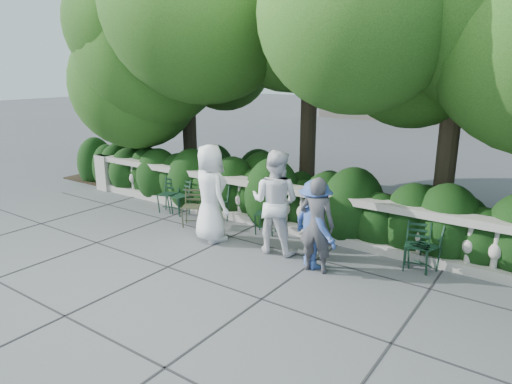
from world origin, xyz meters
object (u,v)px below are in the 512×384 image
Objects in this scene: chair_e at (417,272)px; chair_d at (264,236)px; chair_c at (166,214)px; person_older_blue at (315,225)px; chair_weathered at (191,228)px; chair_b at (213,223)px; chair_a at (175,215)px; person_woman_grey at (317,225)px; chair_f at (414,273)px; person_casual_man at (275,202)px; person_businessman at (210,193)px.

chair_d is at bearing -158.68° from chair_e.
chair_c is 1.00× the size of chair_e.
chair_c is 4.43m from person_older_blue.
chair_weathered is (1.18, -0.40, 0.00)m from chair_c.
chair_weathered is (-0.16, -0.55, 0.00)m from chair_b.
chair_a and chair_d have the same top height.
person_woman_grey reaches higher than chair_b.
chair_e and chair_weathered have the same top height.
chair_f is (-0.03, -0.08, 0.00)m from chair_e.
chair_c is 5.89m from chair_e.
chair_b is at bearing -8.21° from chair_c.
chair_c is 4.56m from person_woman_grey.
person_woman_grey is 0.17m from person_older_blue.
chair_c is at bearing 15.98° from person_older_blue.
person_woman_grey reaches higher than person_older_blue.
chair_b and chair_weathered have the same top height.
chair_d is (2.48, 0.10, 0.00)m from chair_a.
chair_d is 1.92m from person_older_blue.
chair_e is 2.77m from person_casual_man.
chair_b is 1.00× the size of chair_f.
person_woman_grey is at bearing -126.75° from chair_e.
chair_e is 0.54× the size of person_older_blue.
person_casual_man reaches higher than chair_f.
chair_b is at bearing 45.03° from chair_weathered.
person_older_blue is (4.32, -0.64, 0.78)m from chair_c.
person_businessman is 1.25× the size of person_older_blue.
chair_b is 1.00× the size of chair_c.
chair_a is 4.18m from person_older_blue.
person_businessman reaches higher than chair_weathered.
chair_f is at bearing -175.85° from person_casual_man.
chair_b is 4.51m from chair_f.
person_casual_man is at bearing -179.44° from chair_f.
chair_f is 0.50× the size of person_woman_grey.
chair_a and chair_b have the same top height.
chair_weathered is at bearing -18.40° from chair_a.
chair_e is (5.88, 0.19, 0.00)m from chair_c.
chair_weathered is at bearing 20.03° from person_older_blue.
person_businessman is at bearing -49.32° from chair_b.
person_older_blue is at bearing -59.38° from person_woman_grey.
chair_c is 3.54m from person_casual_man.
chair_weathered is at bearing 4.14° from person_businessman.
person_casual_man reaches higher than chair_c.
person_businessman is at bearing -147.38° from chair_e.
chair_a and chair_e have the same top height.
chair_weathered is at bearing -15.50° from person_woman_grey.
person_businessman reaches higher than chair_a.
person_woman_grey reaches higher than chair_a.
chair_b is at bearing -24.30° from person_casual_man.
person_older_blue is at bearing -43.40° from chair_d.
chair_c is at bearing -167.01° from chair_a.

